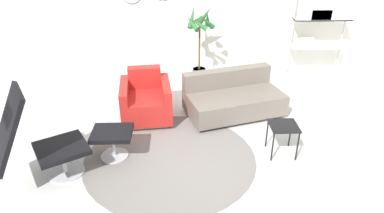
# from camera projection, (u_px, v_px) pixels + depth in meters

# --- Properties ---
(ground_plane) EXTENTS (12.00, 12.00, 0.00)m
(ground_plane) POSITION_uv_depth(u_px,v_px,m) (187.00, 155.00, 4.55)
(ground_plane) COLOR silver
(wall_back) EXTENTS (12.00, 0.09, 2.80)m
(wall_back) POSITION_uv_depth(u_px,v_px,m) (183.00, 4.00, 6.47)
(wall_back) COLOR silver
(wall_back) RESTS_ON ground_plane
(round_rug) EXTENTS (2.24, 2.24, 0.01)m
(round_rug) POSITION_uv_depth(u_px,v_px,m) (170.00, 158.00, 4.48)
(round_rug) COLOR slate
(round_rug) RESTS_ON ground_plane
(lounge_chair) EXTENTS (1.19, 1.00, 1.30)m
(lounge_chair) POSITION_uv_depth(u_px,v_px,m) (21.00, 131.00, 3.71)
(lounge_chair) COLOR #BCBCC1
(lounge_chair) RESTS_ON ground_plane
(ottoman) EXTENTS (0.51, 0.43, 0.39)m
(ottoman) POSITION_uv_depth(u_px,v_px,m) (112.00, 137.00, 4.39)
(ottoman) COLOR #BCBCC1
(ottoman) RESTS_ON ground_plane
(armchair_red) EXTENTS (0.84, 0.89, 0.75)m
(armchair_red) POSITION_uv_depth(u_px,v_px,m) (146.00, 101.00, 5.31)
(armchair_red) COLOR silver
(armchair_red) RESTS_ON ground_plane
(couch_low) EXTENTS (1.67, 1.22, 0.66)m
(couch_low) POSITION_uv_depth(u_px,v_px,m) (233.00, 99.00, 5.48)
(couch_low) COLOR black
(couch_low) RESTS_ON ground_plane
(side_table) EXTENTS (0.36, 0.36, 0.43)m
(side_table) POSITION_uv_depth(u_px,v_px,m) (283.00, 129.00, 4.41)
(side_table) COLOR black
(side_table) RESTS_ON ground_plane
(potted_plant) EXTENTS (0.57, 0.55, 1.48)m
(potted_plant) POSITION_uv_depth(u_px,v_px,m) (199.00, 44.00, 6.26)
(potted_plant) COLOR #333338
(potted_plant) RESTS_ON ground_plane
(shelf_unit) EXTENTS (1.07, 0.28, 1.62)m
(shelf_unit) POSITION_uv_depth(u_px,v_px,m) (319.00, 23.00, 6.44)
(shelf_unit) COLOR #BCBCC1
(shelf_unit) RESTS_ON ground_plane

